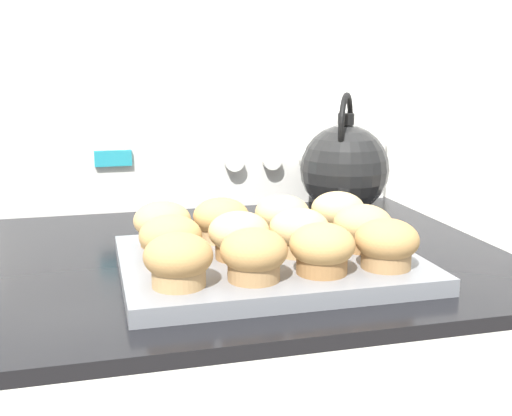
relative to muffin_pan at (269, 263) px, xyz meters
The scene contains 16 objects.
wall_back 0.55m from the muffin_pan, 91.80° to the left, with size 8.00×0.05×2.40m.
control_panel 0.43m from the muffin_pan, 91.78° to the left, with size 0.74×0.07×0.18m.
muffin_pan is the anchor object (origin of this frame).
muffin_r0_c0 0.16m from the muffin_pan, 146.19° to the right, with size 0.08×0.08×0.06m.
muffin_r0_c1 0.11m from the muffin_pan, 115.84° to the right, with size 0.08×0.08×0.06m.
muffin_r0_c2 0.10m from the muffin_pan, 63.51° to the right, with size 0.08×0.08×0.06m.
muffin_r0_c3 0.16m from the muffin_pan, 33.87° to the right, with size 0.08×0.08×0.06m.
muffin_r1_c0 0.14m from the muffin_pan, behind, with size 0.08×0.08×0.06m.
muffin_r1_c1 0.06m from the muffin_pan, behind, with size 0.08×0.08×0.06m.
muffin_r1_c2 0.06m from the muffin_pan, ahead, with size 0.08×0.08×0.06m.
muffin_r1_c3 0.14m from the muffin_pan, ahead, with size 0.08×0.08×0.06m.
muffin_r2_c0 0.16m from the muffin_pan, 147.07° to the left, with size 0.08×0.08×0.06m.
muffin_r2_c1 0.11m from the muffin_pan, 117.50° to the left, with size 0.08×0.08×0.06m.
muffin_r2_c2 0.11m from the muffin_pan, 62.80° to the left, with size 0.08×0.08×0.06m.
muffin_r2_c3 0.16m from the muffin_pan, 33.81° to the left, with size 0.08×0.08×0.06m.
tea_kettle 0.38m from the muffin_pan, 52.56° to the left, with size 0.16×0.18×0.22m.
Camera 1 is at (-0.21, -0.55, 1.18)m, focal length 45.00 mm.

